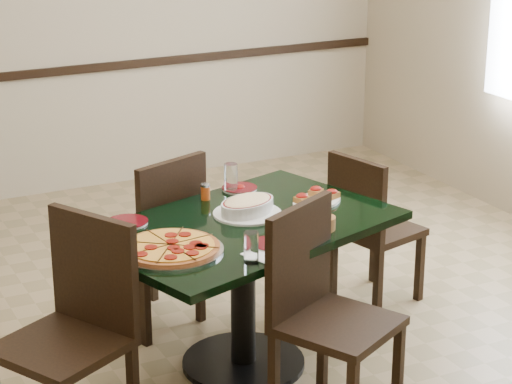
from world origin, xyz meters
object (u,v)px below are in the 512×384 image
chair_right (368,222)px  bruschetta_platter (317,198)px  chair_near (320,303)px  chair_far (158,233)px  lasagna_casserole (247,206)px  pepperoni_pizza (170,248)px  bread_basket (314,223)px  main_table (243,259)px  chair_left (77,320)px

chair_right → bruschetta_platter: size_ratio=2.41×
chair_near → bruschetta_platter: 0.76m
chair_far → lasagna_casserole: size_ratio=2.75×
chair_right → lasagna_casserole: bearing=92.4°
chair_far → lasagna_casserole: (0.27, -0.49, 0.26)m
pepperoni_pizza → chair_right: bearing=20.7°
chair_right → bruschetta_platter: chair_right is taller
chair_right → lasagna_casserole: chair_right is taller
lasagna_casserole → bread_basket: size_ratio=1.58×
chair_near → lasagna_casserole: 0.68m
chair_right → bread_basket: 0.95m
main_table → chair_right: 0.99m
bread_basket → main_table: bearing=136.8°
main_table → chair_near: size_ratio=1.65×
lasagna_casserole → bread_basket: (0.18, -0.33, -0.01)m
main_table → chair_right: (0.93, 0.34, -0.09)m
bread_basket → bruschetta_platter: 0.39m
chair_near → chair_left: bearing=136.6°
main_table → bruschetta_platter: bruschetta_platter is taller
chair_near → bread_basket: chair_near is taller
chair_left → chair_near: bearing=45.5°
chair_far → bruschetta_platter: chair_far is taller
bread_basket → chair_near: bearing=-113.1°
chair_near → pepperoni_pizza: size_ratio=2.09×
chair_left → bread_basket: chair_left is taller
lasagna_casserole → chair_near: bearing=-105.7°
chair_right → lasagna_casserole: 0.95m
main_table → bread_basket: bearing=-61.3°
chair_near → pepperoni_pizza: chair_near is taller
chair_right → lasagna_casserole: size_ratio=2.50×
chair_right → bread_basket: bearing=116.3°
pepperoni_pizza → bread_basket: 0.68m
chair_left → lasagna_casserole: chair_left is taller
chair_left → bruschetta_platter: chair_left is taller
main_table → bread_basket: bread_basket is taller
chair_far → pepperoni_pizza: bearing=52.7°
chair_far → main_table: bearing=89.4°
main_table → chair_right: chair_right is taller
chair_left → pepperoni_pizza: size_ratio=2.13×
lasagna_casserole → bread_basket: bearing=-80.5°
chair_near → bruschetta_platter: chair_near is taller
chair_far → chair_left: 1.08m
chair_left → chair_right: bearing=80.0°
main_table → chair_far: size_ratio=1.70×
chair_right → bruschetta_platter: (-0.48, -0.25, 0.29)m
chair_near → chair_left: (-1.00, 0.29, 0.01)m
chair_far → chair_near: (0.31, -1.12, 0.02)m
bruschetta_platter → chair_left: bearing=168.0°
chair_near → pepperoni_pizza: (-0.54, 0.37, 0.22)m
pepperoni_pizza → lasagna_casserole: lasagna_casserole is taller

